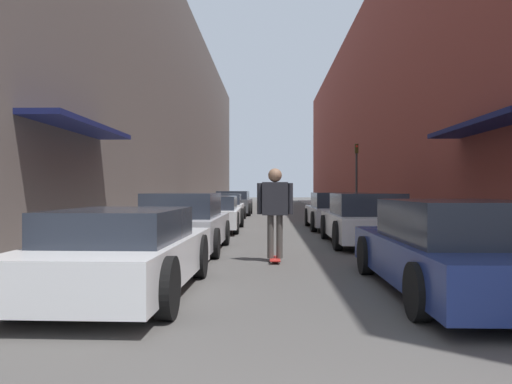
{
  "coord_description": "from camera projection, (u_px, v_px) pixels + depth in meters",
  "views": [
    {
      "loc": [
        -0.25,
        -1.34,
        1.42
      ],
      "look_at": [
        -0.62,
        12.65,
        1.35
      ],
      "focal_mm": 35.0,
      "sensor_mm": 36.0,
      "label": 1
    }
  ],
  "objects": [
    {
      "name": "parked_car_right_1",
      "position": [
        365.0,
        220.0,
        12.9
      ],
      "size": [
        1.94,
        4.35,
        1.32
      ],
      "color": "silver",
      "rests_on": "ground"
    },
    {
      "name": "parked_car_left_3",
      "position": [
        224.0,
        208.0,
        22.81
      ],
      "size": [
        1.86,
        3.94,
        1.22
      ],
      "color": "silver",
      "rests_on": "ground"
    },
    {
      "name": "parked_car_right_0",
      "position": [
        456.0,
        249.0,
        6.77
      ],
      "size": [
        2.04,
        4.78,
        1.28
      ],
      "color": "navy",
      "rests_on": "ground"
    },
    {
      "name": "building_row_right",
      "position": [
        389.0,
        115.0,
        30.54
      ],
      "size": [
        4.9,
        58.86,
        12.04
      ],
      "color": "brown",
      "rests_on": "ground"
    },
    {
      "name": "parked_car_left_4",
      "position": [
        233.0,
        203.0,
        27.75
      ],
      "size": [
        2.03,
        4.06,
        1.33
      ],
      "color": "#515459",
      "rests_on": "ground"
    },
    {
      "name": "curb_strip_left",
      "position": [
        206.0,
        211.0,
        30.88
      ],
      "size": [
        1.8,
        58.86,
        0.12
      ],
      "color": "gray",
      "rests_on": "ground"
    },
    {
      "name": "parked_car_left_1",
      "position": [
        184.0,
        224.0,
        11.45
      ],
      "size": [
        1.85,
        3.99,
        1.34
      ],
      "color": "#B7B7BC",
      "rests_on": "ground"
    },
    {
      "name": "parked_car_right_2",
      "position": [
        337.0,
        211.0,
        17.97
      ],
      "size": [
        2.09,
        4.43,
        1.31
      ],
      "color": "#B7B7BC",
      "rests_on": "ground"
    },
    {
      "name": "building_row_left",
      "position": [
        159.0,
        112.0,
        30.92
      ],
      "size": [
        4.9,
        58.86,
        12.48
      ],
      "color": "#564C47",
      "rests_on": "ground"
    },
    {
      "name": "traffic_light",
      "position": [
        356.0,
        172.0,
        24.01
      ],
      "size": [
        0.16,
        0.22,
        3.5
      ],
      "color": "#2D2D2D",
      "rests_on": "curb_strip_right"
    },
    {
      "name": "skateboarder",
      "position": [
        275.0,
        204.0,
        9.77
      ],
      "size": [
        0.7,
        0.78,
        1.84
      ],
      "color": "#B2231E",
      "rests_on": "ground"
    },
    {
      "name": "parked_car_left_2",
      "position": [
        213.0,
        213.0,
        17.27
      ],
      "size": [
        1.97,
        4.82,
        1.2
      ],
      "color": "silver",
      "rests_on": "ground"
    },
    {
      "name": "ground",
      "position": [
        274.0,
        218.0,
        24.88
      ],
      "size": [
        129.5,
        129.5,
        0.0
      ],
      "primitive_type": "plane",
      "color": "#4C4947"
    },
    {
      "name": "curb_strip_right",
      "position": [
        341.0,
        212.0,
        30.66
      ],
      "size": [
        1.8,
        58.86,
        0.12
      ],
      "color": "gray",
      "rests_on": "ground"
    },
    {
      "name": "parked_car_left_0",
      "position": [
        124.0,
        252.0,
        6.7
      ],
      "size": [
        1.85,
        4.21,
        1.16
      ],
      "color": "silver",
      "rests_on": "ground"
    }
  ]
}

